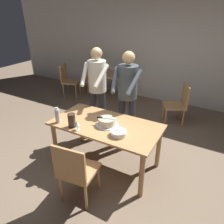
% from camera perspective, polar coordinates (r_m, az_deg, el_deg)
% --- Properties ---
extents(ground_plane, '(14.00, 14.00, 0.00)m').
position_cam_1_polar(ground_plane, '(3.61, -1.53, -13.61)').
color(ground_plane, '#7A6651').
extents(back_wall, '(10.00, 0.12, 2.70)m').
position_cam_1_polar(back_wall, '(5.72, 14.89, 15.83)').
color(back_wall, silver).
rests_on(back_wall, ground_plane).
extents(main_dining_table, '(1.64, 0.84, 0.75)m').
position_cam_1_polar(main_dining_table, '(3.24, -1.66, -4.92)').
color(main_dining_table, tan).
rests_on(main_dining_table, ground_plane).
extents(cake_on_platter, '(0.34, 0.34, 0.11)m').
position_cam_1_polar(cake_on_platter, '(3.13, -1.34, -2.69)').
color(cake_on_platter, silver).
rests_on(cake_on_platter, main_dining_table).
extents(cake_knife, '(0.27, 0.10, 0.02)m').
position_cam_1_polar(cake_knife, '(3.11, -2.64, -1.51)').
color(cake_knife, silver).
rests_on(cake_knife, cake_on_platter).
extents(plate_stack, '(0.22, 0.22, 0.07)m').
position_cam_1_polar(plate_stack, '(2.90, 1.74, -5.66)').
color(plate_stack, white).
rests_on(plate_stack, main_dining_table).
extents(wine_glass_near, '(0.08, 0.08, 0.14)m').
position_cam_1_polar(wine_glass_near, '(3.02, -9.38, -3.09)').
color(wine_glass_near, silver).
rests_on(wine_glass_near, main_dining_table).
extents(water_bottle, '(0.07, 0.07, 0.25)m').
position_cam_1_polar(water_bottle, '(3.27, -14.43, -0.98)').
color(water_bottle, silver).
rests_on(water_bottle, main_dining_table).
extents(hurricane_lamp, '(0.11, 0.11, 0.21)m').
position_cam_1_polar(hurricane_lamp, '(3.11, -10.77, -2.21)').
color(hurricane_lamp, black).
rests_on(hurricane_lamp, main_dining_table).
extents(person_cutting_cake, '(0.46, 0.57, 1.72)m').
position_cam_1_polar(person_cutting_cake, '(3.53, 4.14, 5.67)').
color(person_cutting_cake, '#2D2D38').
rests_on(person_cutting_cake, ground_plane).
extents(person_standing_beside, '(0.46, 0.57, 1.72)m').
position_cam_1_polar(person_standing_beside, '(3.84, -3.99, 7.40)').
color(person_standing_beside, '#2D2D38').
rests_on(person_standing_beside, ground_plane).
extents(chair_near_side, '(0.49, 0.49, 0.90)m').
position_cam_1_polar(chair_near_side, '(2.79, -9.71, -15.14)').
color(chair_near_side, tan).
rests_on(chair_near_side, ground_plane).
extents(background_table, '(1.00, 0.70, 0.74)m').
position_cam_1_polar(background_table, '(5.74, -0.35, 8.75)').
color(background_table, tan).
rests_on(background_table, ground_plane).
extents(background_chair_1, '(0.59, 0.59, 0.90)m').
position_cam_1_polar(background_chair_1, '(4.72, 17.31, 2.38)').
color(background_chair_1, tan).
rests_on(background_chair_1, ground_plane).
extents(background_chair_2, '(0.56, 0.56, 0.90)m').
position_cam_1_polar(background_chair_2, '(6.15, -11.63, 8.59)').
color(background_chair_2, tan).
rests_on(background_chair_2, ground_plane).
extents(background_chair_3, '(0.61, 0.61, 0.90)m').
position_cam_1_polar(background_chair_3, '(6.37, -5.50, 9.63)').
color(background_chair_3, tan).
rests_on(background_chair_3, ground_plane).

